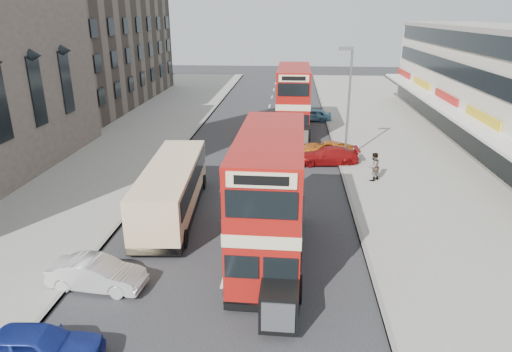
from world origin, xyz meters
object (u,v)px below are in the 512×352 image
at_px(car_right_b, 326,149).
at_px(car_right_a, 328,156).
at_px(street_lamp, 348,96).
at_px(bus_second, 293,100).
at_px(cyclist, 304,135).
at_px(bus_main, 270,198).
at_px(car_right_c, 314,115).
at_px(car_left_front, 97,274).
at_px(coach, 172,188).
at_px(car_left_near, 35,347).
at_px(pedestrian_near, 374,166).

bearing_deg(car_right_b, car_right_a, 6.44).
height_order(street_lamp, bus_second, street_lamp).
bearing_deg(car_right_b, street_lamp, 57.71).
height_order(car_right_a, cyclist, cyclist).
xyz_separation_m(bus_main, car_right_b, (3.48, 15.39, -2.31)).
bearing_deg(car_right_b, bus_second, -154.57).
xyz_separation_m(street_lamp, car_right_c, (-1.72, 12.81, -4.18)).
bearing_deg(car_left_front, car_right_b, -23.58).
xyz_separation_m(bus_second, car_right_c, (2.10, 4.66, -2.36)).
relative_size(coach, car_right_c, 2.78).
height_order(car_left_near, pedestrian_near, pedestrian_near).
bearing_deg(pedestrian_near, cyclist, -104.95).
xyz_separation_m(car_right_a, car_right_c, (-0.46, 13.77, -0.02)).
bearing_deg(cyclist, bus_main, -88.19).
bearing_deg(bus_second, coach, 70.90).
bearing_deg(bus_main, car_right_c, -95.34).
distance_m(car_left_front, pedestrian_near, 18.12).
height_order(bus_main, car_right_c, bus_main).
height_order(coach, pedestrian_near, coach).
height_order(car_right_c, cyclist, cyclist).
bearing_deg(coach, street_lamp, 40.79).
bearing_deg(street_lamp, bus_second, 115.09).
relative_size(street_lamp, car_left_front, 2.13).
distance_m(car_right_a, car_right_c, 13.78).
distance_m(bus_main, cyclist, 18.51).
distance_m(bus_main, car_left_front, 7.61).
xyz_separation_m(car_left_front, pedestrian_near, (12.79, 12.83, 0.46)).
bearing_deg(car_right_c, street_lamp, 12.52).
relative_size(bus_main, car_left_front, 2.61).
relative_size(car_left_near, car_left_front, 1.06).
distance_m(car_right_c, pedestrian_near, 17.54).
bearing_deg(bus_main, car_right_b, -101.72).
height_order(bus_second, car_left_front, bus_second).
bearing_deg(car_left_front, coach, -4.34).
xyz_separation_m(car_right_b, pedestrian_near, (2.64, -5.45, 0.52)).
bearing_deg(coach, car_right_a, 41.71).
bearing_deg(car_left_front, car_right_a, -26.47).
height_order(bus_second, coach, bus_second).
bearing_deg(bus_main, car_left_near, 47.42).
height_order(street_lamp, bus_main, street_lamp).
relative_size(street_lamp, car_left_near, 2.00).
relative_size(bus_main, coach, 1.00).
bearing_deg(car_left_near, bus_main, -47.83).
relative_size(car_left_front, pedestrian_near, 2.04).
bearing_deg(bus_second, cyclist, 103.04).
relative_size(car_right_a, cyclist, 1.87).
relative_size(car_left_front, car_right_c, 1.07).
bearing_deg(car_right_b, coach, -32.71).
bearing_deg(car_right_a, bus_main, -19.63).
xyz_separation_m(bus_second, car_right_b, (2.54, -7.15, -2.40)).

